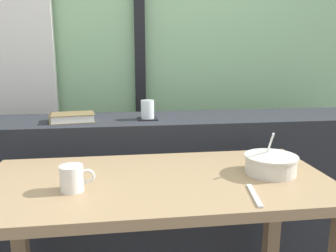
{
  "coord_description": "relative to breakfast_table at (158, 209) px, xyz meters",
  "views": [
    {
      "loc": [
        -0.13,
        -1.23,
        1.17
      ],
      "look_at": [
        0.08,
        0.34,
        0.83
      ],
      "focal_mm": 36.56,
      "sensor_mm": 36.0,
      "label": 1
    }
  ],
  "objects": [
    {
      "name": "closed_book",
      "position": [
        -0.37,
        0.59,
        0.24
      ],
      "size": [
        0.23,
        0.17,
        0.04
      ],
      "color": "brown",
      "rests_on": "dark_console_ledge"
    },
    {
      "name": "fork_utensil",
      "position": [
        0.29,
        -0.19,
        0.12
      ],
      "size": [
        0.04,
        0.17,
        0.01
      ],
      "primitive_type": "cube",
      "rotation": [
        0.0,
        0.0,
        -0.16
      ],
      "color": "silver",
      "rests_on": "breakfast_table"
    },
    {
      "name": "curtain_left_panel",
      "position": [
        -0.82,
        1.2,
        0.64
      ],
      "size": [
        0.56,
        0.06,
        2.5
      ],
      "primitive_type": "cube",
      "color": "silver",
      "rests_on": "ground"
    },
    {
      "name": "juice_glass",
      "position": [
        0.01,
        0.6,
        0.27
      ],
      "size": [
        0.07,
        0.07,
        0.09
      ],
      "color": "white",
      "rests_on": "coaster_square"
    },
    {
      "name": "soup_bowl",
      "position": [
        0.42,
        -0.0,
        0.16
      ],
      "size": [
        0.19,
        0.19,
        0.16
      ],
      "color": "beige",
      "rests_on": "breakfast_table"
    },
    {
      "name": "breakfast_table",
      "position": [
        0.0,
        0.0,
        0.0
      ],
      "size": [
        1.24,
        0.6,
        0.73
      ],
      "color": "#826849",
      "rests_on": "ground"
    },
    {
      "name": "outdoor_backdrop",
      "position": [
        0.01,
        1.3,
        0.79
      ],
      "size": [
        4.8,
        0.08,
        2.8
      ],
      "primitive_type": "cube",
      "color": "#8EBC89",
      "rests_on": "ground"
    },
    {
      "name": "window_divider_post",
      "position": [
        0.02,
        1.23,
        0.69
      ],
      "size": [
        0.07,
        0.05,
        2.6
      ],
      "primitive_type": "cube",
      "color": "black",
      "rests_on": "ground"
    },
    {
      "name": "ceramic_mug",
      "position": [
        -0.28,
        -0.07,
        0.16
      ],
      "size": [
        0.11,
        0.08,
        0.08
      ],
      "color": "silver",
      "rests_on": "breakfast_table"
    },
    {
      "name": "dark_console_ledge",
      "position": [
        0.01,
        0.63,
        -0.2
      ],
      "size": [
        2.8,
        0.4,
        0.83
      ],
      "primitive_type": "cube",
      "color": "#23262B",
      "rests_on": "ground"
    },
    {
      "name": "coaster_square",
      "position": [
        0.01,
        0.6,
        0.22
      ],
      "size": [
        0.1,
        0.1,
        0.0
      ],
      "primitive_type": "cube",
      "color": "black",
      "rests_on": "dark_console_ledge"
    }
  ]
}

